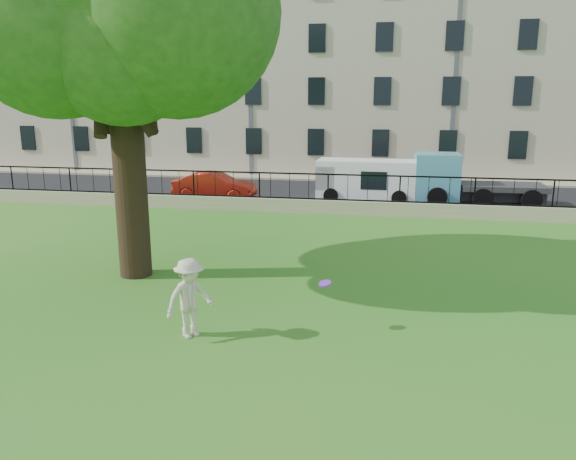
% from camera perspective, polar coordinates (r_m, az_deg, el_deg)
% --- Properties ---
extents(ground, '(120.00, 120.00, 0.00)m').
position_cam_1_polar(ground, '(12.82, -2.02, -9.21)').
color(ground, '#24741B').
rests_on(ground, ground).
extents(retaining_wall, '(50.00, 0.40, 0.60)m').
position_cam_1_polar(retaining_wall, '(24.13, 4.06, 2.37)').
color(retaining_wall, gray).
rests_on(retaining_wall, ground).
extents(iron_railing, '(50.00, 0.05, 1.13)m').
position_cam_1_polar(iron_railing, '(23.98, 4.09, 4.36)').
color(iron_railing, black).
rests_on(iron_railing, retaining_wall).
extents(street, '(60.00, 9.00, 0.01)m').
position_cam_1_polar(street, '(28.79, 5.09, 3.56)').
color(street, black).
rests_on(street, ground).
extents(sidewalk, '(60.00, 1.40, 0.12)m').
position_cam_1_polar(sidewalk, '(33.90, 5.92, 5.14)').
color(sidewalk, gray).
rests_on(sidewalk, ground).
extents(building_row, '(56.40, 10.40, 13.80)m').
position_cam_1_polar(building_row, '(39.24, 6.86, 16.29)').
color(building_row, '#BFB898').
rests_on(building_row, ground).
extents(man, '(1.19, 1.25, 1.70)m').
position_cam_1_polar(man, '(11.91, -9.95, -6.83)').
color(man, beige).
rests_on(man, ground).
extents(frisbee, '(0.28, 0.28, 0.12)m').
position_cam_1_polar(frisbee, '(12.03, 3.78, -5.44)').
color(frisbee, purple).
extents(red_sedan, '(4.01, 1.42, 1.32)m').
position_cam_1_polar(red_sedan, '(27.59, -7.45, 4.45)').
color(red_sedan, '#AB2115').
rests_on(red_sedan, street).
extents(white_van, '(4.72, 1.97, 1.96)m').
position_cam_1_polar(white_van, '(27.26, 7.97, 5.00)').
color(white_van, white).
rests_on(white_van, street).
extents(blue_truck, '(5.60, 2.07, 2.34)m').
position_cam_1_polar(blue_truck, '(27.49, 18.55, 4.90)').
color(blue_truck, '#519FC0').
rests_on(blue_truck, street).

